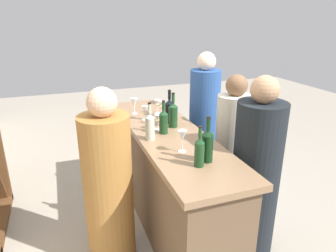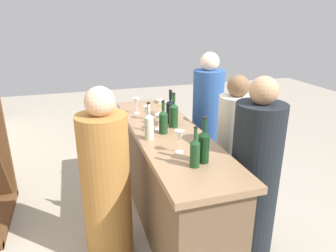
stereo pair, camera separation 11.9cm
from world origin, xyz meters
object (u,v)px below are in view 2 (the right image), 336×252
wine_bottle_rightmost_olive_green (174,114)px  wine_bottle_far_right_near_black (171,111)px  wine_glass_far_center (147,110)px  person_server_behind (106,186)px  wine_bottle_leftmost_olive_green (195,152)px  wine_glass_far_left (158,119)px  wine_bottle_center_clear_pale (149,125)px  person_left_guest (207,128)px  person_right_guest (233,155)px  wine_glass_far_right (137,102)px  wine_bottle_second_left_dark_green (204,145)px  wine_glass_near_center (160,104)px  wine_glass_near_right (180,137)px  wine_bottle_second_right_olive_green (163,121)px  wine_glass_near_left (163,106)px  person_center_guest (254,180)px

wine_bottle_rightmost_olive_green → wine_bottle_far_right_near_black: (0.11, -0.01, 0.00)m
wine_glass_far_center → person_server_behind: person_server_behind is taller
wine_glass_far_center → wine_bottle_leftmost_olive_green: bearing=-176.0°
wine_bottle_far_right_near_black → wine_glass_far_left: (-0.13, 0.16, -0.03)m
wine_bottle_center_clear_pale → person_left_guest: (0.69, -0.85, -0.36)m
wine_glass_far_left → person_right_guest: size_ratio=0.10×
wine_glass_far_right → person_right_guest: size_ratio=0.11×
wine_bottle_second_left_dark_green → wine_bottle_center_clear_pale: 0.59m
wine_glass_near_center → person_right_guest: size_ratio=0.10×
wine_glass_near_right → person_right_guest: size_ratio=0.12×
wine_bottle_center_clear_pale → wine_bottle_far_right_near_black: bearing=-41.2°
wine_bottle_far_right_near_black → person_server_behind: 0.94m
wine_glass_far_center → person_right_guest: person_right_guest is taller
wine_bottle_second_left_dark_green → wine_glass_near_right: wine_bottle_second_left_dark_green is taller
wine_bottle_second_right_olive_green → person_right_guest: bearing=-89.8°
wine_glass_far_center → wine_glass_near_left: bearing=-76.7°
wine_bottle_second_right_olive_green → wine_glass_near_center: wine_bottle_second_right_olive_green is taller
wine_bottle_second_left_dark_green → wine_bottle_center_clear_pale: bearing=26.3°
wine_bottle_center_clear_pale → wine_glass_far_center: wine_bottle_center_clear_pale is taller
wine_bottle_second_left_dark_green → person_left_guest: person_left_guest is taller
wine_glass_near_right → person_left_guest: size_ratio=0.11×
wine_bottle_leftmost_olive_green → wine_glass_far_right: (1.32, 0.13, 0.01)m
wine_bottle_far_right_near_black → wine_glass_near_right: wine_bottle_far_right_near_black is taller
wine_bottle_leftmost_olive_green → wine_bottle_center_clear_pale: bearing=17.2°
person_right_guest → wine_bottle_second_left_dark_green: bearing=54.4°
wine_bottle_far_right_near_black → wine_glass_near_center: bearing=2.3°
person_left_guest → person_server_behind: (-0.83, 1.24, -0.06)m
wine_bottle_far_right_near_black → person_center_guest: 1.00m
wine_glass_near_right → wine_glass_far_left: size_ratio=1.24×
person_center_guest → person_right_guest: size_ratio=1.07×
wine_bottle_center_clear_pale → wine_glass_far_right: bearing=-3.8°
wine_bottle_far_right_near_black → wine_glass_near_center: size_ratio=2.18×
wine_glass_far_center → person_right_guest: (-0.42, -0.76, -0.40)m
wine_bottle_far_right_near_black → wine_glass_near_left: (0.22, 0.01, -0.01)m
person_right_guest → wine_glass_near_left: bearing=-30.3°
wine_bottle_center_clear_pale → wine_bottle_second_right_olive_green: wine_bottle_center_clear_pale is taller
wine_glass_far_center → person_left_guest: (0.18, -0.74, -0.34)m
wine_bottle_far_right_near_black → wine_glass_far_right: (0.40, 0.25, -0.00)m
wine_bottle_center_clear_pale → person_left_guest: size_ratio=0.20×
wine_glass_far_left → wine_glass_far_center: size_ratio=1.01×
person_right_guest → wine_glass_far_right: bearing=-29.9°
wine_glass_far_center → person_left_guest: bearing=-76.6°
person_left_guest → wine_bottle_second_left_dark_green: bearing=66.3°
wine_bottle_second_right_olive_green → person_server_behind: bearing=113.6°
wine_bottle_second_left_dark_green → wine_glass_near_center: wine_bottle_second_left_dark_green is taller
wine_bottle_leftmost_olive_green → person_left_guest: size_ratio=0.18×
wine_bottle_far_right_near_black → wine_glass_far_right: bearing=31.3°
wine_glass_near_right → person_center_guest: (-0.13, -0.60, -0.39)m
wine_glass_far_left → wine_glass_far_right: wine_glass_far_right is taller
wine_bottle_second_left_dark_green → wine_glass_far_left: 0.74m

